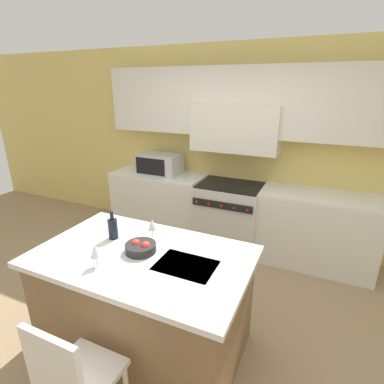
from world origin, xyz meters
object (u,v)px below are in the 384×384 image
microwave (160,164)px  wine_bottle (113,228)px  fruit_bowl (141,247)px  range_stove (229,216)px  island_chair (73,378)px  wine_glass_near (95,252)px  wine_glass_far (152,225)px

microwave → wine_bottle: size_ratio=2.42×
fruit_bowl → range_stove: bearing=86.2°
island_chair → wine_glass_near: (-0.24, 0.54, 0.49)m
range_stove → wine_glass_near: size_ratio=5.09×
microwave → wine_bottle: 1.97m
wine_glass_far → fruit_bowl: size_ratio=0.73×
wine_glass_near → fruit_bowl: bearing=60.1°
microwave → wine_glass_far: 1.96m
fruit_bowl → island_chair: bearing=-85.7°
wine_glass_far → range_stove: bearing=84.5°
island_chair → wine_glass_near: 0.77m
range_stove → wine_bottle: 1.99m
wine_glass_near → wine_glass_far: 0.56m
microwave → island_chair: microwave is taller
island_chair → wine_glass_far: bearing=95.1°
microwave → fruit_bowl: (0.96, -1.96, -0.12)m
wine_glass_near → wine_glass_far: size_ratio=1.00×
wine_glass_far → fruit_bowl: 0.25m
range_stove → fruit_bowl: fruit_bowl is taller
wine_bottle → wine_glass_far: (0.31, 0.15, 0.03)m
wine_glass_far → wine_bottle: bearing=-154.6°
wine_glass_far → fruit_bowl: (0.03, -0.24, -0.08)m
microwave → wine_glass_far: bearing=-61.9°
range_stove → fruit_bowl: (-0.13, -1.94, 0.50)m
range_stove → wine_glass_far: (-0.16, -1.71, 0.59)m
wine_bottle → wine_glass_far: 0.34m
island_chair → fruit_bowl: fruit_bowl is taller
microwave → wine_bottle: microwave is taller
island_chair → wine_bottle: size_ratio=3.92×
fruit_bowl → wine_bottle: bearing=164.8°
wine_bottle → fruit_bowl: bearing=-15.2°
wine_glass_far → microwave: bearing=118.1°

